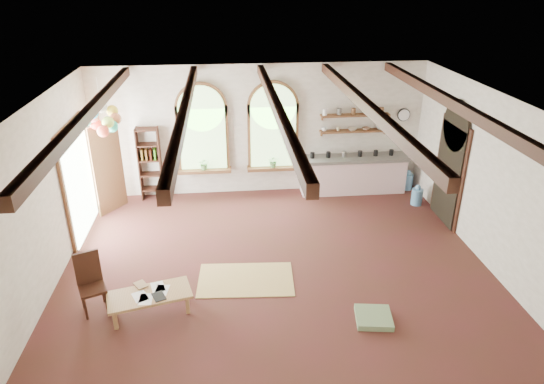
{
  "coord_description": "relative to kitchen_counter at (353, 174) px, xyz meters",
  "views": [
    {
      "loc": [
        -0.87,
        -7.81,
        5.16
      ],
      "look_at": [
        -0.01,
        0.6,
        1.27
      ],
      "focal_mm": 32.0,
      "sensor_mm": 36.0,
      "label": 1
    }
  ],
  "objects": [
    {
      "name": "coffee_table",
      "position": [
        -4.5,
        -4.4,
        -0.14
      ],
      "size": [
        1.43,
        0.91,
        0.38
      ],
      "color": "#AA814D",
      "rests_on": "floor"
    },
    {
      "name": "water_jug_b",
      "position": [
        1.36,
        -0.9,
        -0.26
      ],
      "size": [
        0.26,
        0.26,
        0.51
      ],
      "color": "#5E99C9",
      "rests_on": "floor"
    },
    {
      "name": "shelf_bowl_a",
      "position": [
        -0.05,
        0.18,
        1.12
      ],
      "size": [
        0.22,
        0.22,
        0.05
      ],
      "primitive_type": "imported",
      "color": "beige",
      "rests_on": "wall_shelf_lower"
    },
    {
      "name": "potted_plant_right",
      "position": [
        -2.0,
        0.12,
        0.37
      ],
      "size": [
        0.27,
        0.23,
        0.3
      ],
      "primitive_type": "imported",
      "color": "#598C4C",
      "rests_on": "window_right"
    },
    {
      "name": "window_right",
      "position": [
        -2.0,
        0.23,
        1.16
      ],
      "size": [
        1.3,
        0.28,
        2.2
      ],
      "color": "brown",
      "rests_on": "floor"
    },
    {
      "name": "side_chair",
      "position": [
        -5.43,
        -4.22,
        -0.18
      ],
      "size": [
        0.53,
        0.53,
        1.03
      ],
      "color": "#3E1D13",
      "rests_on": "floor"
    },
    {
      "name": "wall_shelf_lower",
      "position": [
        0.0,
        0.18,
        1.07
      ],
      "size": [
        1.7,
        0.24,
        0.04
      ],
      "primitive_type": "cube",
      "color": "brown",
      "rests_on": "wall_back"
    },
    {
      "name": "floor_mat",
      "position": [
        -2.9,
        -3.63,
        -0.47
      ],
      "size": [
        1.79,
        1.17,
        0.02
      ],
      "primitive_type": "cube",
      "rotation": [
        0.0,
        0.0,
        -0.06
      ],
      "color": "tan",
      "rests_on": "floor"
    },
    {
      "name": "wall_clock",
      "position": [
        1.25,
        0.25,
        1.42
      ],
      "size": [
        0.32,
        0.04,
        0.32
      ],
      "primitive_type": "cylinder",
      "rotation": [
        1.57,
        0.0,
        0.0
      ],
      "color": "black",
      "rests_on": "wall_back"
    },
    {
      "name": "floor",
      "position": [
        -2.3,
        -3.2,
        -0.48
      ],
      "size": [
        8.0,
        8.0,
        0.0
      ],
      "primitive_type": "plane",
      "color": "#4F2220",
      "rests_on": "ground"
    },
    {
      "name": "potted_plant_left",
      "position": [
        -3.7,
        0.12,
        0.37
      ],
      "size": [
        0.27,
        0.23,
        0.3
      ],
      "primitive_type": "imported",
      "color": "#598C4C",
      "rests_on": "window_left"
    },
    {
      "name": "right_doorway",
      "position": [
        1.65,
        -1.7,
        0.62
      ],
      "size": [
        0.1,
        1.3,
        2.4
      ],
      "primitive_type": "cube",
      "color": "black",
      "rests_on": "floor"
    },
    {
      "name": "shelf_cup_b",
      "position": [
        -0.4,
        0.18,
        1.14
      ],
      "size": [
        0.1,
        0.1,
        0.09
      ],
      "primitive_type": "imported",
      "color": "beige",
      "rests_on": "wall_shelf_lower"
    },
    {
      "name": "left_doorway",
      "position": [
        -6.25,
        -1.4,
        0.67
      ],
      "size": [
        0.1,
        1.9,
        2.5
      ],
      "primitive_type": "cube",
      "color": "brown",
      "rests_on": "floor"
    },
    {
      "name": "window_left",
      "position": [
        -3.7,
        0.23,
        1.16
      ],
      "size": [
        1.3,
        0.28,
        2.2
      ],
      "color": "brown",
      "rests_on": "floor"
    },
    {
      "name": "floor_cushion",
      "position": [
        -0.9,
        -4.95,
        -0.43
      ],
      "size": [
        0.65,
        0.65,
        0.1
      ],
      "primitive_type": "cube",
      "rotation": [
        0.0,
        0.0,
        -0.15
      ],
      "color": "#6C865C",
      "rests_on": "floor"
    },
    {
      "name": "table_book",
      "position": [
        -4.74,
        -4.2,
        -0.09
      ],
      "size": [
        0.29,
        0.31,
        0.02
      ],
      "primitive_type": "imported",
      "rotation": [
        0.0,
        0.0,
        0.58
      ],
      "color": "olive",
      "rests_on": "coffee_table"
    },
    {
      "name": "kitchen_counter",
      "position": [
        0.0,
        0.0,
        0.0
      ],
      "size": [
        2.68,
        0.62,
        0.94
      ],
      "color": "beige",
      "rests_on": "floor"
    },
    {
      "name": "shelf_vase",
      "position": [
        0.65,
        0.18,
        1.19
      ],
      "size": [
        0.18,
        0.18,
        0.19
      ],
      "primitive_type": "imported",
      "color": "slate",
      "rests_on": "wall_shelf_lower"
    },
    {
      "name": "shelf_bowl_b",
      "position": [
        0.3,
        0.18,
        1.12
      ],
      "size": [
        0.2,
        0.2,
        0.06
      ],
      "primitive_type": "imported",
      "color": "#8C664C",
      "rests_on": "wall_shelf_lower"
    },
    {
      "name": "bookshelf",
      "position": [
        -5.0,
        0.12,
        0.42
      ],
      "size": [
        0.53,
        0.32,
        1.8
      ],
      "color": "#3E1D13",
      "rests_on": "floor"
    },
    {
      "name": "balloon_cluster",
      "position": [
        -5.71,
        -0.9,
        1.85
      ],
      "size": [
        0.84,
        0.92,
        1.15
      ],
      "color": "white",
      "rests_on": "floor"
    },
    {
      "name": "ceiling_beams",
      "position": [
        -2.3,
        -3.2,
        2.62
      ],
      "size": [
        6.2,
        6.8,
        0.18
      ],
      "primitive_type": null,
      "color": "#3E1D13",
      "rests_on": "ceiling"
    },
    {
      "name": "water_jug_a",
      "position": [
        1.45,
        0.0,
        -0.25
      ],
      "size": [
        0.27,
        0.27,
        0.52
      ],
      "color": "#5E99C9",
      "rests_on": "floor"
    },
    {
      "name": "wall_shelf_upper",
      "position": [
        0.0,
        0.18,
        1.47
      ],
      "size": [
        1.7,
        0.24,
        0.04
      ],
      "primitive_type": "cube",
      "color": "brown",
      "rests_on": "wall_back"
    },
    {
      "name": "tablet",
      "position": [
        -4.34,
        -4.5,
        -0.09
      ],
      "size": [
        0.27,
        0.31,
        0.01
      ],
      "primitive_type": "cube",
      "rotation": [
        0.0,
        0.0,
        0.41
      ],
      "color": "black",
      "rests_on": "coffee_table"
    },
    {
      "name": "shelf_cup_a",
      "position": [
        -0.75,
        0.18,
        1.14
      ],
      "size": [
        0.12,
        0.1,
        0.1
      ],
      "primitive_type": "imported",
      "color": "white",
      "rests_on": "wall_shelf_lower"
    }
  ]
}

